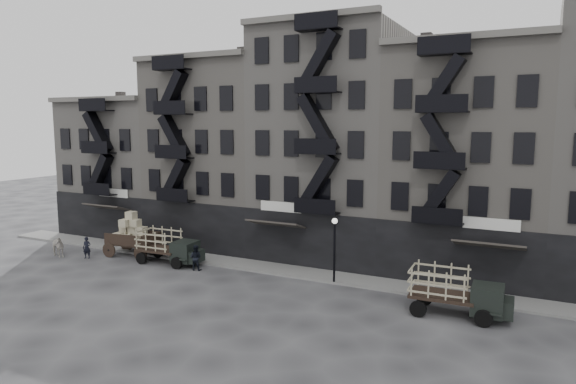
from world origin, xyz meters
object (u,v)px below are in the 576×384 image
at_px(wagon, 131,231).
at_px(stake_truck_east, 457,289).
at_px(horse, 56,246).
at_px(stake_truck_west, 168,244).
at_px(pedestrian_mid, 196,258).
at_px(pedestrian_west, 87,248).

bearing_deg(wagon, stake_truck_east, -9.73).
relative_size(wagon, stake_truck_east, 0.80).
distance_m(horse, stake_truck_east, 29.46).
relative_size(stake_truck_west, pedestrian_mid, 2.81).
relative_size(horse, stake_truck_west, 0.38).
distance_m(stake_truck_west, pedestrian_west, 6.72).
bearing_deg(pedestrian_west, horse, 169.83).
distance_m(stake_truck_west, stake_truck_east, 20.44).
bearing_deg(stake_truck_west, wagon, 170.87).
height_order(stake_truck_west, stake_truck_east, stake_truck_east).
bearing_deg(stake_truck_east, pedestrian_mid, 175.51).
height_order(horse, wagon, wagon).
relative_size(wagon, stake_truck_west, 0.83).
xyz_separation_m(horse, stake_truck_east, (29.44, 1.00, 0.68)).
height_order(wagon, pedestrian_mid, wagon).
relative_size(stake_truck_east, pedestrian_mid, 2.93).
xyz_separation_m(stake_truck_west, stake_truck_east, (20.40, -1.29, 0.06)).
xyz_separation_m(wagon, stake_truck_east, (24.39, -1.78, -0.46)).
height_order(stake_truck_west, pedestrian_west, stake_truck_west).
distance_m(horse, pedestrian_west, 2.63).
relative_size(horse, wagon, 0.45).
height_order(horse, pedestrian_west, pedestrian_west).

